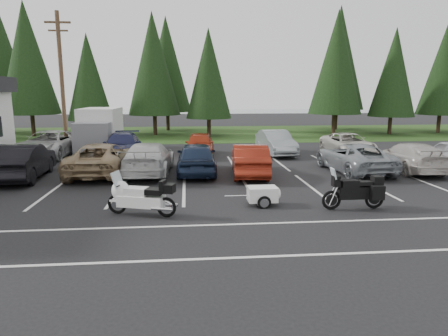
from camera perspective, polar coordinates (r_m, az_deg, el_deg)
The scene contains 31 objects.
ground at distance 15.77m, azimuth 2.28°, elevation -3.90°, with size 120.00×120.00×0.00m, color black.
grass_strip at distance 39.37m, azimuth -2.35°, elevation 4.97°, with size 80.00×16.00×0.01m, color #1F3711.
lake_water at distance 70.49m, azimuth -0.42°, elevation 7.55°, with size 70.00×50.00×0.02m, color slate.
utility_pole at distance 28.27m, azimuth -22.15°, elevation 11.44°, with size 1.60×0.26×9.00m.
box_truck at distance 28.36m, azimuth -17.52°, elevation 5.15°, with size 2.40×5.60×2.90m, color silver, non-canonical shape.
stall_markings at distance 17.69m, azimuth 1.43°, elevation -2.25°, with size 32.00×16.00×0.01m, color silver.
conifer_2 at distance 40.51m, azimuth -26.31°, elevation 13.90°, with size 5.10×5.10×11.89m.
conifer_3 at distance 37.50m, azimuth -18.81°, elevation 12.19°, with size 3.87×3.87×9.02m.
conifer_4 at distance 38.21m, azimuth -10.09°, elevation 14.44°, with size 4.80×4.80×11.17m.
conifer_5 at distance 36.81m, azimuth -2.22°, elevation 13.34°, with size 4.14×4.14×9.63m.
conifer_6 at distance 39.87m, azimuth 15.80°, elevation 14.31°, with size 4.93×4.93×11.48m.
conifer_7 at distance 41.81m, azimuth 23.10°, elevation 12.45°, with size 4.27×4.27×9.94m.
conifer_8 at distance 45.32m, azimuth 28.92°, elevation 12.24°, with size 4.53×4.53×10.56m.
conifer_back_a at distance 45.89m, azimuth -29.24°, elevation 13.46°, with size 5.28×5.28×12.30m.
conifer_back_b at distance 42.75m, azimuth -8.22°, elevation 14.42°, with size 4.97×4.97×11.58m.
conifer_back_c at distance 45.02m, azimuth 16.10°, elevation 14.85°, with size 5.50×5.50×12.81m.
car_near_1 at distance 20.75m, azimuth -26.79°, elevation 0.85°, with size 1.75×5.03×1.66m, color black.
car_near_2 at distance 20.47m, azimuth -17.09°, elevation 1.28°, with size 2.59×5.62×1.56m, color #8D7552.
car_near_3 at distance 20.06m, azimuth -10.73°, elevation 1.39°, with size 2.19×5.39×1.56m, color beige.
car_near_4 at distance 19.74m, azimuth -3.95°, elevation 1.46°, with size 1.90×4.71×1.61m, color #17223A.
car_near_5 at distance 19.42m, azimuth 3.68°, elevation 1.20°, with size 1.62×4.64×1.53m, color maroon.
car_near_6 at distance 21.26m, azimuth 18.06°, elevation 1.43°, with size 2.43×5.28×1.47m, color gray.
car_near_7 at distance 22.58m, azimuth 25.01°, elevation 1.46°, with size 2.04×5.02×1.46m, color beige.
car_far_0 at distance 27.05m, azimuth -23.74°, elevation 3.13°, with size 2.71×5.88×1.63m, color silver.
car_far_1 at distance 25.20m, azimuth -14.32°, elevation 3.09°, with size 2.13×5.25×1.52m, color #191D40.
car_far_2 at distance 25.35m, azimuth -3.49°, elevation 3.41°, with size 1.75×4.36×1.48m, color #A02E14.
car_far_3 at distance 26.13m, azimuth 7.40°, elevation 3.63°, with size 1.64×4.70×1.55m, color gray.
car_far_4 at distance 27.01m, azimuth 17.29°, elevation 3.28°, with size 2.29×4.98×1.38m, color beige.
touring_motorcycle at distance 13.31m, azimuth -11.78°, elevation -3.63°, with size 2.65×0.81×1.47m, color white, non-canonical shape.
cargo_trailer at distance 14.35m, azimuth 5.48°, elevation -4.00°, with size 1.49×0.84×0.69m, color white, non-canonical shape.
adventure_motorcycle at distance 14.45m, azimuth 18.04°, elevation -2.75°, with size 2.45×0.85×1.49m, color black, non-canonical shape.
Camera 1 is at (-2.04, -15.11, 4.00)m, focal length 32.00 mm.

